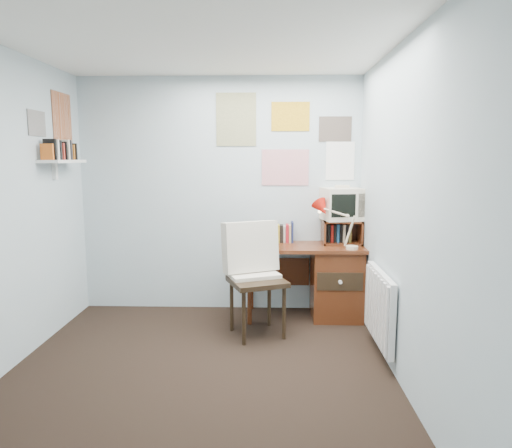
{
  "coord_description": "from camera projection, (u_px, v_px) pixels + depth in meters",
  "views": [
    {
      "loc": [
        0.54,
        -3.14,
        1.65
      ],
      "look_at": [
        0.41,
        0.95,
        1.06
      ],
      "focal_mm": 32.0,
      "sensor_mm": 36.0,
      "label": 1
    }
  ],
  "objects": [
    {
      "name": "desk_lamp",
      "position": [
        353.0,
        227.0,
        4.46
      ],
      "size": [
        0.34,
        0.31,
        0.43
      ],
      "primitive_type": "cube",
      "rotation": [
        0.0,
        0.0,
        0.16
      ],
      "color": "red",
      "rests_on": "desk"
    },
    {
      "name": "wall_shelf",
      "position": [
        63.0,
        161.0,
        4.26
      ],
      "size": [
        0.2,
        0.62,
        0.24
      ],
      "primitive_type": "cube",
      "color": "white",
      "rests_on": "left_wall"
    },
    {
      "name": "back_wall",
      "position": [
        220.0,
        195.0,
        4.91
      ],
      "size": [
        3.0,
        0.02,
        2.5
      ],
      "primitive_type": "cube",
      "color": "#B1C4CB",
      "rests_on": "ground"
    },
    {
      "name": "right_wall",
      "position": [
        410.0,
        217.0,
        3.14
      ],
      "size": [
        0.02,
        3.5,
        2.5
      ],
      "primitive_type": "cube",
      "color": "#B1C4CB",
      "rests_on": "ground"
    },
    {
      "name": "radiator",
      "position": [
        380.0,
        307.0,
        3.8
      ],
      "size": [
        0.09,
        0.8,
        0.6
      ],
      "primitive_type": "cube",
      "color": "white",
      "rests_on": "right_wall"
    },
    {
      "name": "tv_riser",
      "position": [
        342.0,
        232.0,
        4.77
      ],
      "size": [
        0.4,
        0.3,
        0.25
      ],
      "primitive_type": "cube",
      "color": "#5B2A14",
      "rests_on": "desk"
    },
    {
      "name": "posters_left",
      "position": [
        50.0,
        120.0,
        4.2
      ],
      "size": [
        0.01,
        0.7,
        0.6
      ],
      "primitive_type": "cube",
      "color": "white",
      "rests_on": "left_wall"
    },
    {
      "name": "ground",
      "position": [
        196.0,
        384.0,
        3.36
      ],
      "size": [
        3.5,
        3.5,
        0.0
      ],
      "primitive_type": "plane",
      "color": "black",
      "rests_on": "ground"
    },
    {
      "name": "desk_chair",
      "position": [
        257.0,
        282.0,
        4.23
      ],
      "size": [
        0.67,
        0.66,
        1.03
      ],
      "primitive_type": "cube",
      "rotation": [
        0.0,
        0.0,
        0.38
      ],
      "color": "black",
      "rests_on": "ground"
    },
    {
      "name": "book_row",
      "position": [
        281.0,
        232.0,
        4.86
      ],
      "size": [
        0.6,
        0.14,
        0.22
      ],
      "primitive_type": "cube",
      "color": "#5B2A14",
      "rests_on": "desk"
    },
    {
      "name": "desk",
      "position": [
        330.0,
        279.0,
        4.73
      ],
      "size": [
        1.2,
        0.55,
        0.76
      ],
      "color": "#5B2A14",
      "rests_on": "ground"
    },
    {
      "name": "posters_back",
      "position": [
        285.0,
        139.0,
        4.8
      ],
      "size": [
        1.2,
        0.01,
        0.9
      ],
      "primitive_type": "cube",
      "color": "white",
      "rests_on": "back_wall"
    },
    {
      "name": "crt_tv",
      "position": [
        342.0,
        202.0,
        4.74
      ],
      "size": [
        0.44,
        0.42,
        0.36
      ],
      "primitive_type": "cube",
      "rotation": [
        0.0,
        0.0,
        0.19
      ],
      "color": "beige",
      "rests_on": "tv_riser"
    },
    {
      "name": "ceiling",
      "position": [
        189.0,
        28.0,
        3.0
      ],
      "size": [
        3.0,
        3.5,
        0.02
      ],
      "primitive_type": "cube",
      "color": "white",
      "rests_on": "back_wall"
    }
  ]
}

